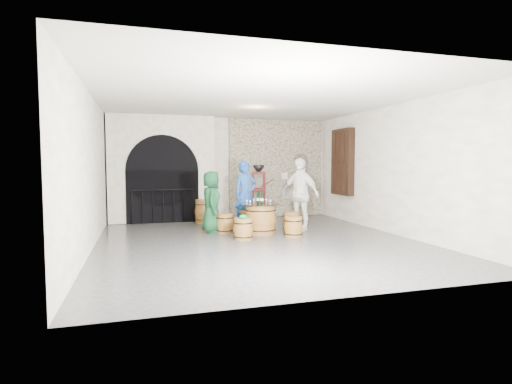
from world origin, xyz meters
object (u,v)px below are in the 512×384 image
object	(u,v)px
barrel_stool_near_left	(243,229)
wine_bottle_center	(262,198)
corking_press	(259,187)
person_white	(300,194)
barrel_stool_near_right	(293,227)
barrel_stool_right	(291,221)
barrel_stool_far	(247,219)
wine_bottle_left	(258,198)
wine_bottle_right	(262,198)
person_blue	(245,194)
barrel_table	(260,219)
person_green	(211,202)
barrel_stool_left	(225,223)
side_barrel	(203,211)

from	to	relation	value
barrel_stool_near_left	wine_bottle_center	distance (m)	1.11
corking_press	person_white	bearing A→B (deg)	-70.18
barrel_stool_near_right	barrel_stool_right	bearing A→B (deg)	72.36
barrel_stool_right	wine_bottle_center	distance (m)	1.09
barrel_stool_far	wine_bottle_left	distance (m)	1.04
person_white	wine_bottle_left	bearing A→B (deg)	-118.70
person_white	barrel_stool_near_left	bearing A→B (deg)	-98.28
barrel_stool_near_left	wine_bottle_right	bearing A→B (deg)	50.38
person_blue	wine_bottle_right	distance (m)	0.83
person_white	corking_press	bearing A→B (deg)	154.06
barrel_stool_near_right	barrel_table	bearing A→B (deg)	134.27
barrel_stool_near_right	wine_bottle_center	bearing A→B (deg)	134.27
barrel_stool_right	wine_bottle_right	world-z (taller)	wine_bottle_right
barrel_stool_near_left	person_green	world-z (taller)	person_green
barrel_stool_near_right	barrel_stool_far	bearing A→B (deg)	115.70
barrel_stool_near_right	person_green	xyz separation A→B (m)	(-1.79, 1.10, 0.54)
corking_press	person_green	bearing A→B (deg)	-119.67
wine_bottle_center	barrel_stool_near_left	bearing A→B (deg)	-135.40
barrel_stool_left	barrel_stool_near_right	xyz separation A→B (m)	(1.48, -0.98, 0.00)
wine_bottle_right	barrel_stool_right	bearing A→B (deg)	-2.49
barrel_table	barrel_stool_near_left	distance (m)	0.92
barrel_stool_far	wine_bottle_left	size ratio (longest dim) A/B	1.50
wine_bottle_right	barrel_stool_far	bearing A→B (deg)	106.92
barrel_stool_left	barrel_stool_right	xyz separation A→B (m)	(1.74, -0.16, 0.00)
corking_press	wine_bottle_right	bearing A→B (deg)	-93.87
barrel_stool_left	person_white	distance (m)	2.11
barrel_stool_far	person_blue	world-z (taller)	person_blue
barrel_table	wine_bottle_left	world-z (taller)	wine_bottle_left
barrel_stool_left	barrel_stool_near_right	world-z (taller)	same
barrel_stool_left	person_blue	distance (m)	1.19
wine_bottle_right	corking_press	size ratio (longest dim) A/B	0.19
barrel_stool_left	barrel_stool_near_left	xyz separation A→B (m)	(0.23, -0.99, 0.00)
person_green	side_barrel	bearing A→B (deg)	6.48
barrel_stool_near_left	wine_bottle_right	distance (m)	1.29
barrel_table	corking_press	xyz separation A→B (m)	(0.76, 2.68, 0.62)
barrel_stool_right	barrel_stool_near_left	xyz separation A→B (m)	(-1.51, -0.83, 0.00)
barrel_stool_left	person_green	xyz separation A→B (m)	(-0.31, 0.12, 0.54)
barrel_stool_right	barrel_stool_near_left	size ratio (longest dim) A/B	1.00
barrel_stool_left	side_barrel	size ratio (longest dim) A/B	0.71
barrel_stool_right	wine_bottle_right	bearing A→B (deg)	177.51
barrel_stool_near_left	side_barrel	distance (m)	2.96
barrel_stool_left	wine_bottle_center	distance (m)	1.14
barrel_table	barrel_stool_near_left	xyz separation A→B (m)	(-0.62, -0.67, -0.13)
wine_bottle_center	person_blue	bearing A→B (deg)	98.53
barrel_stool_far	wine_bottle_center	xyz separation A→B (m)	(0.14, -0.93, 0.64)
person_white	wine_bottle_center	size ratio (longest dim) A/B	5.83
barrel_stool_right	corking_press	size ratio (longest dim) A/B	0.28
barrel_stool_left	barrel_stool_near_left	bearing A→B (deg)	-76.93
person_white	corking_press	size ratio (longest dim) A/B	1.11
barrel_stool_near_left	wine_bottle_right	world-z (taller)	wine_bottle_right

